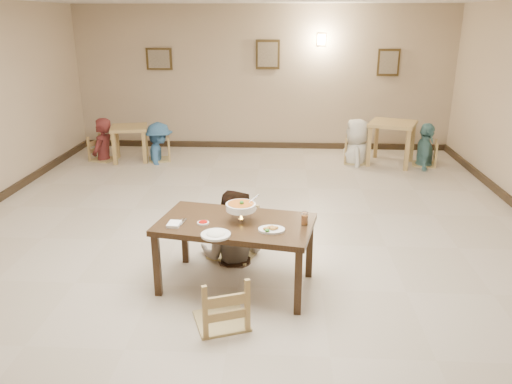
# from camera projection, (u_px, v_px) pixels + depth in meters

# --- Properties ---
(floor) EXTENTS (10.00, 10.00, 0.00)m
(floor) POSITION_uv_depth(u_px,v_px,m) (246.00, 243.00, 6.37)
(floor) COLOR #BCAF9E
(floor) RESTS_ON ground
(wall_back) EXTENTS (10.00, 0.00, 10.00)m
(wall_back) POSITION_uv_depth(u_px,v_px,m) (263.00, 79.00, 10.59)
(wall_back) COLOR tan
(wall_back) RESTS_ON floor
(baseboard_back) EXTENTS (8.00, 0.06, 0.12)m
(baseboard_back) POSITION_uv_depth(u_px,v_px,m) (263.00, 145.00, 11.04)
(baseboard_back) COLOR #2E2216
(baseboard_back) RESTS_ON floor
(picture_a) EXTENTS (0.55, 0.04, 0.45)m
(picture_a) POSITION_uv_depth(u_px,v_px,m) (159.00, 59.00, 10.53)
(picture_a) COLOR #382913
(picture_a) RESTS_ON wall_back
(picture_b) EXTENTS (0.50, 0.04, 0.60)m
(picture_b) POSITION_uv_depth(u_px,v_px,m) (268.00, 55.00, 10.38)
(picture_b) COLOR #382913
(picture_b) RESTS_ON wall_back
(picture_c) EXTENTS (0.45, 0.04, 0.55)m
(picture_c) POSITION_uv_depth(u_px,v_px,m) (389.00, 62.00, 10.30)
(picture_c) COLOR #382913
(picture_c) RESTS_ON wall_back
(wall_sconce) EXTENTS (0.16, 0.05, 0.22)m
(wall_sconce) POSITION_uv_depth(u_px,v_px,m) (321.00, 40.00, 10.22)
(wall_sconce) COLOR #FFD88C
(wall_sconce) RESTS_ON wall_back
(main_table) EXTENTS (1.71, 1.16, 0.74)m
(main_table) POSITION_uv_depth(u_px,v_px,m) (235.00, 229.00, 5.16)
(main_table) COLOR #382514
(main_table) RESTS_ON floor
(chair_far) EXTENTS (0.51, 0.51, 1.08)m
(chair_far) POSITION_uv_depth(u_px,v_px,m) (233.00, 213.00, 5.91)
(chair_far) COLOR tan
(chair_far) RESTS_ON floor
(chair_near) EXTENTS (0.47, 0.47, 1.00)m
(chair_near) POSITION_uv_depth(u_px,v_px,m) (220.00, 275.00, 4.56)
(chair_near) COLOR tan
(chair_near) RESTS_ON floor
(main_diner) EXTENTS (0.92, 0.77, 1.69)m
(main_diner) POSITION_uv_depth(u_px,v_px,m) (232.00, 190.00, 5.73)
(main_diner) COLOR gray
(main_diner) RESTS_ON floor
(curry_warmer) EXTENTS (0.34, 0.31, 0.28)m
(curry_warmer) POSITION_uv_depth(u_px,v_px,m) (241.00, 207.00, 5.08)
(curry_warmer) COLOR silver
(curry_warmer) RESTS_ON main_table
(rice_plate_far) EXTENTS (0.29, 0.29, 0.07)m
(rice_plate_far) POSITION_uv_depth(u_px,v_px,m) (243.00, 209.00, 5.45)
(rice_plate_far) COLOR white
(rice_plate_far) RESTS_ON main_table
(rice_plate_near) EXTENTS (0.29, 0.29, 0.07)m
(rice_plate_near) POSITION_uv_depth(u_px,v_px,m) (216.00, 234.00, 4.80)
(rice_plate_near) COLOR white
(rice_plate_near) RESTS_ON main_table
(fried_plate) EXTENTS (0.27, 0.27, 0.06)m
(fried_plate) POSITION_uv_depth(u_px,v_px,m) (271.00, 229.00, 4.91)
(fried_plate) COLOR white
(fried_plate) RESTS_ON main_table
(chili_dish) EXTENTS (0.12, 0.12, 0.03)m
(chili_dish) POSITION_uv_depth(u_px,v_px,m) (203.00, 223.00, 5.07)
(chili_dish) COLOR white
(chili_dish) RESTS_ON main_table
(napkin_cutlery) EXTENTS (0.17, 0.25, 0.03)m
(napkin_cutlery) POSITION_uv_depth(u_px,v_px,m) (175.00, 224.00, 5.04)
(napkin_cutlery) COLOR white
(napkin_cutlery) RESTS_ON main_table
(drink_glass) EXTENTS (0.07, 0.07, 0.14)m
(drink_glass) POSITION_uv_depth(u_px,v_px,m) (305.00, 219.00, 5.04)
(drink_glass) COLOR white
(drink_glass) RESTS_ON main_table
(bg_table_left) EXTENTS (0.83, 0.83, 0.69)m
(bg_table_left) POSITION_uv_depth(u_px,v_px,m) (129.00, 133.00, 9.91)
(bg_table_left) COLOR tan
(bg_table_left) RESTS_ON floor
(bg_table_right) EXTENTS (1.07, 1.07, 0.83)m
(bg_table_right) POSITION_uv_depth(u_px,v_px,m) (392.00, 129.00, 9.62)
(bg_table_right) COLOR tan
(bg_table_right) RESTS_ON floor
(bg_chair_ll) EXTENTS (0.44, 0.44, 0.93)m
(bg_chair_ll) POSITION_uv_depth(u_px,v_px,m) (102.00, 137.00, 9.96)
(bg_chair_ll) COLOR tan
(bg_chair_ll) RESTS_ON floor
(bg_chair_lr) EXTENTS (0.42, 0.42, 0.90)m
(bg_chair_lr) POSITION_uv_depth(u_px,v_px,m) (158.00, 138.00, 9.95)
(bg_chair_lr) COLOR tan
(bg_chair_lr) RESTS_ON floor
(bg_chair_rl) EXTENTS (0.45, 0.45, 0.96)m
(bg_chair_rl) POSITION_uv_depth(u_px,v_px,m) (357.00, 139.00, 9.77)
(bg_chair_rl) COLOR tan
(bg_chair_rl) RESTS_ON floor
(bg_chair_rr) EXTENTS (0.43, 0.43, 0.91)m
(bg_chair_rr) POSITION_uv_depth(u_px,v_px,m) (426.00, 142.00, 9.61)
(bg_chair_rr) COLOR tan
(bg_chair_rr) RESTS_ON floor
(bg_diner_a) EXTENTS (0.50, 0.68, 1.71)m
(bg_diner_a) POSITION_uv_depth(u_px,v_px,m) (100.00, 118.00, 9.83)
(bg_diner_a) COLOR maroon
(bg_diner_a) RESTS_ON floor
(bg_diner_b) EXTENTS (0.78, 1.09, 1.53)m
(bg_diner_b) POSITION_uv_depth(u_px,v_px,m) (157.00, 123.00, 9.84)
(bg_diner_b) COLOR teal
(bg_diner_b) RESTS_ON floor
(bg_diner_c) EXTENTS (0.60, 0.88, 1.75)m
(bg_diner_c) POSITION_uv_depth(u_px,v_px,m) (359.00, 119.00, 9.64)
(bg_diner_c) COLOR silver
(bg_diner_c) RESTS_ON floor
(bg_diner_d) EXTENTS (0.60, 1.03, 1.65)m
(bg_diner_d) POSITION_uv_depth(u_px,v_px,m) (428.00, 123.00, 9.49)
(bg_diner_d) COLOR #589297
(bg_diner_d) RESTS_ON floor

